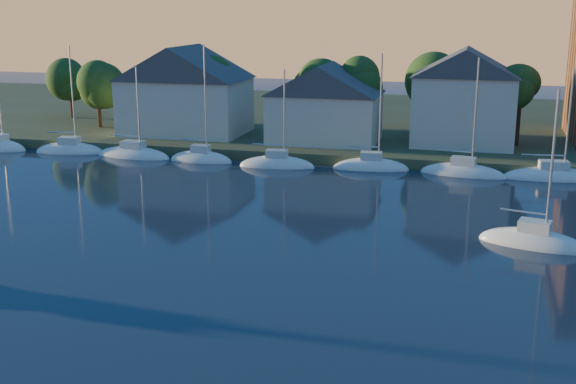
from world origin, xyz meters
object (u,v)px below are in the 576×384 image
(clubhouse_centre, at_px, (325,102))
(clubhouse_east, at_px, (465,96))
(drifting_sailboat_right, at_px, (533,244))
(clubhouse_west, at_px, (185,89))

(clubhouse_centre, bearing_deg, clubhouse_east, 8.13)
(clubhouse_east, bearing_deg, drifting_sailboat_right, -79.53)
(clubhouse_centre, distance_m, clubhouse_east, 14.17)
(clubhouse_centre, bearing_deg, drifting_sailboat_right, -54.37)
(clubhouse_east, bearing_deg, clubhouse_west, -178.09)
(drifting_sailboat_right, bearing_deg, clubhouse_east, 114.11)
(clubhouse_centre, distance_m, drifting_sailboat_right, 33.62)
(clubhouse_west, bearing_deg, clubhouse_east, 1.91)
(clubhouse_west, distance_m, drifting_sailboat_right, 45.50)
(clubhouse_west, relative_size, drifting_sailboat_right, 1.23)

